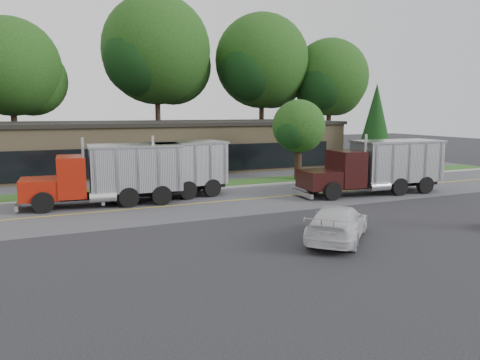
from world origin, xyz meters
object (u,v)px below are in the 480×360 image
object	(u,v)px
dump_truck_red	(114,173)
rally_car	(337,223)
dump_truck_blue	(171,168)
dump_truck_maroon	(379,165)

from	to	relation	value
dump_truck_red	rally_car	xyz separation A→B (m)	(7.04, -11.29, -1.09)
dump_truck_blue	dump_truck_maroon	xyz separation A→B (m)	(12.52, -4.11, 0.01)
dump_truck_red	dump_truck_blue	bearing A→B (deg)	-163.12
dump_truck_blue	dump_truck_red	bearing A→B (deg)	5.91
dump_truck_blue	rally_car	xyz separation A→B (m)	(3.53, -12.06, -1.08)
dump_truck_red	dump_truck_maroon	size ratio (longest dim) A/B	0.91
dump_truck_red	dump_truck_blue	xyz separation A→B (m)	(3.51, 0.77, -0.00)
dump_truck_blue	dump_truck_maroon	bearing A→B (deg)	155.39
dump_truck_blue	rally_car	bearing A→B (deg)	99.86
dump_truck_maroon	rally_car	bearing A→B (deg)	46.23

